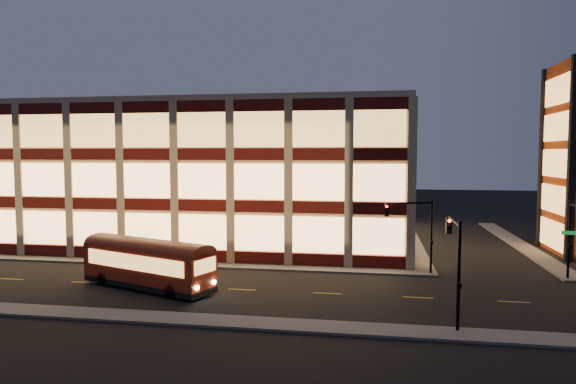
# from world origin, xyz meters

# --- Properties ---
(ground) EXTENTS (200.00, 200.00, 0.00)m
(ground) POSITION_xyz_m (0.00, 0.00, 0.00)
(ground) COLOR black
(ground) RESTS_ON ground
(sidewalk_office_south) EXTENTS (54.00, 2.00, 0.15)m
(sidewalk_office_south) POSITION_xyz_m (-3.00, 1.00, 0.07)
(sidewalk_office_south) COLOR #514F4C
(sidewalk_office_south) RESTS_ON ground
(sidewalk_office_east) EXTENTS (2.00, 30.00, 0.15)m
(sidewalk_office_east) POSITION_xyz_m (23.00, 17.00, 0.07)
(sidewalk_office_east) COLOR #514F4C
(sidewalk_office_east) RESTS_ON ground
(sidewalk_tower_west) EXTENTS (2.00, 30.00, 0.15)m
(sidewalk_tower_west) POSITION_xyz_m (34.00, 17.00, 0.07)
(sidewalk_tower_west) COLOR #514F4C
(sidewalk_tower_west) RESTS_ON ground
(sidewalk_near) EXTENTS (100.00, 2.00, 0.15)m
(sidewalk_near) POSITION_xyz_m (0.00, -13.00, 0.07)
(sidewalk_near) COLOR #514F4C
(sidewalk_near) RESTS_ON ground
(office_building) EXTENTS (50.45, 30.45, 14.50)m
(office_building) POSITION_xyz_m (-2.91, 16.91, 7.25)
(office_building) COLOR tan
(office_building) RESTS_ON ground
(traffic_signal_far) EXTENTS (3.79, 1.87, 6.00)m
(traffic_signal_far) POSITION_xyz_m (22.21, 0.24, 4.11)
(traffic_signal_far) COLOR black
(traffic_signal_far) RESTS_ON ground
(traffic_signal_near) EXTENTS (0.32, 4.45, 6.00)m
(traffic_signal_near) POSITION_xyz_m (23.50, -11.03, 4.13)
(traffic_signal_near) COLOR black
(traffic_signal_near) RESTS_ON ground
(trolley_bus) EXTENTS (10.66, 6.23, 3.53)m
(trolley_bus) POSITION_xyz_m (3.36, -6.69, 1.96)
(trolley_bus) COLOR maroon
(trolley_bus) RESTS_ON ground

